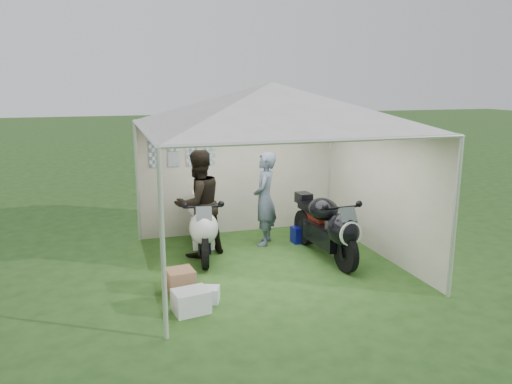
% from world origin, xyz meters
% --- Properties ---
extents(ground, '(80.00, 80.00, 0.00)m').
position_xyz_m(ground, '(0.00, 0.00, 0.00)').
color(ground, '#264A19').
rests_on(ground, ground).
extents(canopy_tent, '(5.66, 5.66, 3.00)m').
position_xyz_m(canopy_tent, '(-0.00, 0.03, 2.58)').
color(canopy_tent, silver).
rests_on(canopy_tent, ground).
extents(motorcycle_white, '(0.64, 2.12, 1.04)m').
position_xyz_m(motorcycle_white, '(-1.02, 0.75, 0.58)').
color(motorcycle_white, black).
rests_on(motorcycle_white, ground).
extents(motorcycle_black, '(0.55, 2.18, 1.07)m').
position_xyz_m(motorcycle_black, '(1.01, -0.06, 0.60)').
color(motorcycle_black, black).
rests_on(motorcycle_black, ground).
extents(paddock_stand, '(0.42, 0.27, 0.31)m').
position_xyz_m(paddock_stand, '(0.96, 0.93, 0.15)').
color(paddock_stand, '#141AB5').
rests_on(paddock_stand, ground).
extents(person_dark_jacket, '(1.11, 1.00, 1.87)m').
position_xyz_m(person_dark_jacket, '(-1.06, 0.80, 0.94)').
color(person_dark_jacket, black).
rests_on(person_dark_jacket, ground).
extents(person_blue_jacket, '(0.66, 0.76, 1.75)m').
position_xyz_m(person_blue_jacket, '(0.23, 1.04, 0.87)').
color(person_blue_jacket, slate).
rests_on(person_blue_jacket, ground).
extents(equipment_box, '(0.48, 0.39, 0.47)m').
position_xyz_m(equipment_box, '(1.35, 0.95, 0.23)').
color(equipment_box, black).
rests_on(equipment_box, ground).
extents(crate_0, '(0.51, 0.43, 0.31)m').
position_xyz_m(crate_0, '(-1.60, -1.40, 0.15)').
color(crate_0, silver).
rests_on(crate_0, ground).
extents(crate_1, '(0.42, 0.42, 0.34)m').
position_xyz_m(crate_1, '(-1.63, -0.70, 0.17)').
color(crate_1, brown).
rests_on(crate_1, ground).
extents(crate_2, '(0.36, 0.33, 0.21)m').
position_xyz_m(crate_2, '(-1.31, -1.16, 0.11)').
color(crate_2, silver).
rests_on(crate_2, ground).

